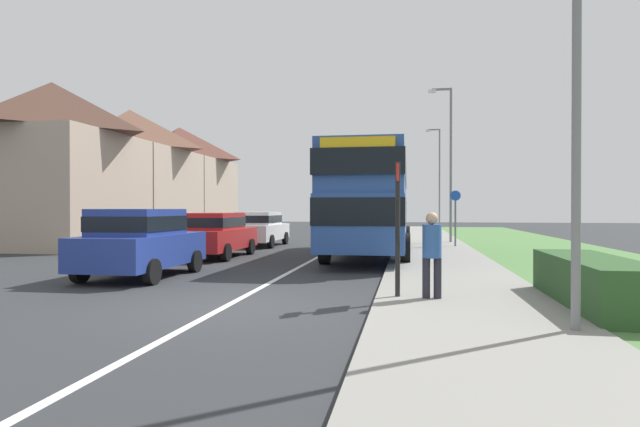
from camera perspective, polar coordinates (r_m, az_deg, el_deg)
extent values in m
plane|color=#2D3033|center=(9.59, -10.25, -9.91)|extent=(120.00, 120.00, 0.00)
cube|color=silver|center=(17.26, -1.18, -5.23)|extent=(0.14, 60.00, 0.01)
cube|color=gray|center=(15.00, 13.40, -5.90)|extent=(3.20, 68.00, 0.12)
cube|color=#517F42|center=(15.88, 29.15, -5.67)|extent=(6.00, 68.00, 0.08)
cube|color=#2D5128|center=(10.12, 27.52, -6.83)|extent=(1.10, 3.89, 0.90)
cube|color=#284C93|center=(19.32, 5.57, -0.70)|extent=(2.50, 10.79, 1.65)
cube|color=#284C93|center=(19.35, 5.57, 4.05)|extent=(2.45, 10.57, 1.55)
cube|color=black|center=(19.31, 5.57, 0.28)|extent=(2.53, 10.84, 0.76)
cube|color=black|center=(19.36, 5.57, 4.27)|extent=(2.53, 10.84, 0.72)
cube|color=gold|center=(14.09, 4.05, 7.39)|extent=(2.00, 0.08, 0.44)
cylinder|color=black|center=(22.79, 3.01, -2.58)|extent=(0.30, 1.00, 1.00)
cylinder|color=black|center=(22.64, 9.31, -2.61)|extent=(0.30, 1.00, 1.00)
cylinder|color=black|center=(16.55, 0.52, -3.76)|extent=(0.30, 1.00, 1.00)
cylinder|color=black|center=(16.35, 9.22, -3.82)|extent=(0.30, 1.00, 1.00)
cube|color=navy|center=(14.08, -18.71, -3.75)|extent=(1.83, 3.93, 0.78)
cube|color=navy|center=(13.87, -19.10, -0.87)|extent=(1.61, 2.16, 0.64)
cube|color=black|center=(13.87, -19.10, -1.00)|extent=(1.65, 2.19, 0.36)
cylinder|color=black|center=(15.61, -19.50, -4.78)|extent=(0.20, 0.60, 0.60)
cylinder|color=black|center=(14.82, -13.38, -5.05)|extent=(0.20, 0.60, 0.60)
cylinder|color=black|center=(13.54, -24.54, -5.61)|extent=(0.20, 0.60, 0.60)
cylinder|color=black|center=(12.62, -17.73, -6.03)|extent=(0.20, 0.60, 0.60)
cube|color=#B21E1E|center=(19.15, -11.27, -2.72)|extent=(1.81, 4.37, 0.71)
cube|color=#B21E1E|center=(18.92, -11.50, -0.82)|extent=(1.59, 2.40, 0.58)
cube|color=black|center=(18.92, -11.50, -0.90)|extent=(1.63, 2.43, 0.32)
cylinder|color=black|center=(20.75, -12.23, -3.45)|extent=(0.20, 0.60, 0.60)
cylinder|color=black|center=(20.16, -7.53, -3.56)|extent=(0.20, 0.60, 0.60)
cylinder|color=black|center=(18.27, -15.39, -4.00)|extent=(0.20, 0.60, 0.60)
cylinder|color=black|center=(17.60, -10.13, -4.16)|extent=(0.20, 0.60, 0.60)
cube|color=silver|center=(24.64, -6.51, -2.00)|extent=(1.80, 4.40, 0.71)
cube|color=silver|center=(24.41, -6.65, -0.51)|extent=(1.58, 2.42, 0.58)
cube|color=black|center=(24.41, -6.65, -0.58)|extent=(1.62, 2.44, 0.32)
cylinder|color=black|center=(26.21, -7.53, -2.62)|extent=(0.20, 0.60, 0.60)
cylinder|color=black|center=(25.75, -3.78, -2.67)|extent=(0.20, 0.60, 0.60)
cylinder|color=black|center=(23.62, -9.48, -2.97)|extent=(0.20, 0.60, 0.60)
cylinder|color=black|center=(23.11, -5.34, -3.04)|extent=(0.20, 0.60, 0.60)
cylinder|color=#23232D|center=(9.77, 11.42, -7.19)|extent=(0.14, 0.14, 0.85)
cylinder|color=#23232D|center=(9.78, 12.60, -7.19)|extent=(0.14, 0.14, 0.85)
cylinder|color=#2D599E|center=(9.70, 12.02, -2.94)|extent=(0.34, 0.34, 0.60)
sphere|color=tan|center=(9.69, 12.02, -0.52)|extent=(0.22, 0.22, 0.22)
cylinder|color=black|center=(9.80, 8.40, -2.03)|extent=(0.09, 0.09, 2.60)
cube|color=red|center=(9.82, 8.41, 4.40)|extent=(0.04, 0.44, 0.32)
cube|color=black|center=(9.81, 8.40, -0.56)|extent=(0.06, 0.52, 0.68)
cylinder|color=slate|center=(23.51, 14.44, -1.16)|extent=(0.08, 0.08, 2.10)
cylinder|color=blue|center=(23.50, 14.44, 1.88)|extent=(0.44, 0.03, 0.44)
cylinder|color=slate|center=(8.01, 26.02, 14.14)|extent=(0.12, 0.12, 7.26)
cylinder|color=slate|center=(26.43, 13.97, 4.98)|extent=(0.12, 0.12, 7.59)
cube|color=slate|center=(26.95, 13.01, 12.95)|extent=(0.90, 0.10, 0.10)
cube|color=silver|center=(26.91, 12.03, 12.82)|extent=(0.36, 0.20, 0.14)
cylinder|color=slate|center=(42.45, 12.80, 3.57)|extent=(0.12, 0.12, 8.00)
cube|color=slate|center=(42.82, 12.20, 8.85)|extent=(0.90, 0.10, 0.10)
cube|color=silver|center=(42.79, 11.60, 8.77)|extent=(0.36, 0.20, 0.14)
cube|color=tan|center=(26.43, -26.99, 2.21)|extent=(6.31, 6.51, 5.08)
pyramid|color=#4C3328|center=(26.80, -27.03, 10.13)|extent=(6.31, 6.51, 2.31)
cube|color=tan|center=(32.01, -19.90, 1.93)|extent=(6.31, 6.51, 5.08)
pyramid|color=brown|center=(32.31, -19.92, 8.50)|extent=(6.31, 6.51, 2.31)
cube|color=tan|center=(37.93, -14.96, 1.72)|extent=(6.31, 6.51, 5.08)
pyramid|color=brown|center=(38.19, -14.97, 7.27)|extent=(6.31, 6.51, 2.31)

